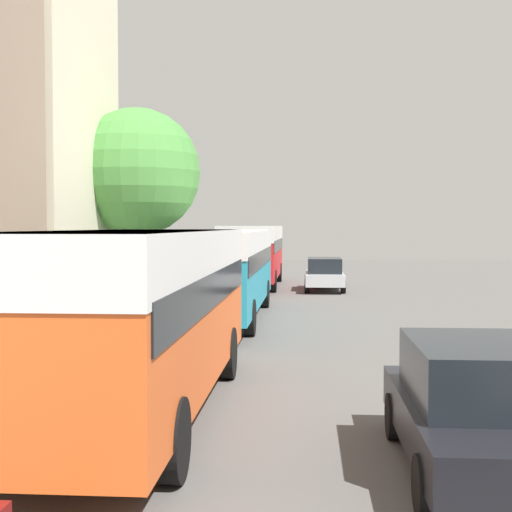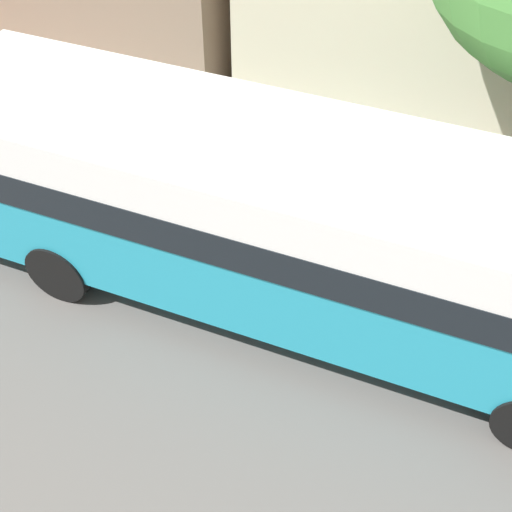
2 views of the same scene
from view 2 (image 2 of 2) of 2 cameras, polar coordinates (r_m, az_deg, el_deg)
bus_following at (r=9.44m, az=4.04°, el=3.58°), size 2.55×11.00×2.83m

